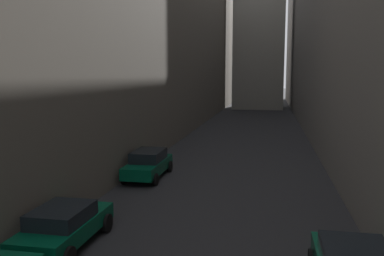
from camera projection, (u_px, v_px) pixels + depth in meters
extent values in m
plane|color=#232326|center=(249.00, 129.00, 42.51)|extent=(264.00, 264.00, 0.00)
cube|color=#60594F|center=(132.00, 31.00, 45.59)|extent=(15.44, 108.00, 21.07)
cube|color=slate|center=(366.00, 13.00, 40.79)|extent=(11.67, 108.00, 23.52)
cube|color=#05472D|center=(65.00, 228.00, 13.49)|extent=(1.72, 4.21, 0.57)
cube|color=black|center=(62.00, 215.00, 13.26)|extent=(1.58, 2.13, 0.49)
cylinder|color=black|center=(63.00, 220.00, 15.08)|extent=(0.22, 0.67, 0.67)
cylinder|color=black|center=(107.00, 223.00, 14.76)|extent=(0.22, 0.67, 0.67)
cylinder|color=black|center=(16.00, 253.00, 12.29)|extent=(0.22, 0.67, 0.67)
cube|color=#05472D|center=(148.00, 166.00, 22.57)|extent=(1.69, 4.45, 0.63)
cube|color=black|center=(148.00, 155.00, 22.59)|extent=(1.56, 2.37, 0.57)
cylinder|color=black|center=(142.00, 165.00, 24.25)|extent=(0.22, 0.63, 0.63)
cylinder|color=black|center=(170.00, 167.00, 23.93)|extent=(0.22, 0.63, 0.63)
cylinder|color=black|center=(124.00, 178.00, 21.30)|extent=(0.22, 0.63, 0.63)
cylinder|color=black|center=(155.00, 179.00, 20.98)|extent=(0.22, 0.63, 0.63)
cube|color=black|center=(357.00, 255.00, 10.23)|extent=(1.67, 2.02, 0.45)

